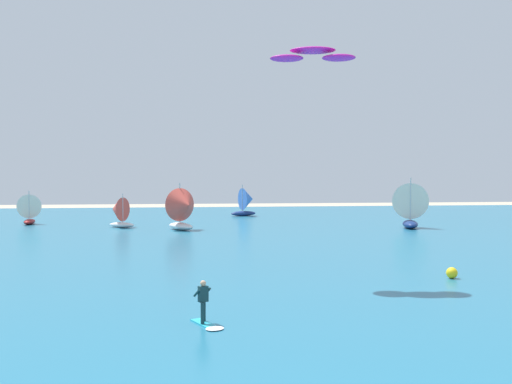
{
  "coord_description": "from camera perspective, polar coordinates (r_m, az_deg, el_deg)",
  "views": [
    {
      "loc": [
        -3.92,
        -7.98,
        5.73
      ],
      "look_at": [
        -0.98,
        15.21,
        5.08
      ],
      "focal_mm": 39.01,
      "sensor_mm": 36.0,
      "label": 1
    }
  ],
  "objects": [
    {
      "name": "sailboat_center_horizon",
      "position": [
        71.35,
        -22.15,
        -1.6
      ],
      "size": [
        2.9,
        3.41,
        3.97
      ],
      "color": "maroon",
      "rests_on": "ocean"
    },
    {
      "name": "kitesurfer",
      "position": [
        21.62,
        -5.21,
        -11.87
      ],
      "size": [
        1.33,
        2.01,
        1.67
      ],
      "color": "#26B2CC",
      "rests_on": "ocean"
    },
    {
      "name": "sailboat_trailing",
      "position": [
        63.84,
        15.5,
        -1.26
      ],
      "size": [
        4.36,
        4.93,
        5.54
      ],
      "color": "navy",
      "rests_on": "ocean"
    },
    {
      "name": "sailboat_far_left",
      "position": [
        79.89,
        -0.94,
        -0.98
      ],
      "size": [
        4.01,
        3.55,
        4.51
      ],
      "color": "navy",
      "rests_on": "ocean"
    },
    {
      "name": "sailboat_outermost",
      "position": [
        63.47,
        -13.94,
        -2.0
      ],
      "size": [
        3.37,
        3.01,
        3.76
      ],
      "color": "white",
      "rests_on": "ocean"
    },
    {
      "name": "kite",
      "position": [
        31.15,
        5.83,
        13.81
      ],
      "size": [
        4.83,
        2.28,
        0.7
      ],
      "color": "#B21999"
    },
    {
      "name": "marker_buoy",
      "position": [
        32.86,
        19.44,
        -7.82
      ],
      "size": [
        0.62,
        0.62,
        0.62
      ],
      "primitive_type": "sphere",
      "color": "yellow",
      "rests_on": "ocean"
    },
    {
      "name": "sailboat_leading",
      "position": [
        58.7,
        -7.43,
        -1.71
      ],
      "size": [
        4.06,
        4.47,
        4.97
      ],
      "color": "white",
      "rests_on": "ocean"
    },
    {
      "name": "ocean",
      "position": [
        58.92,
        -3.39,
        -3.96
      ],
      "size": [
        160.0,
        90.0,
        0.1
      ],
      "primitive_type": "cube",
      "color": "#236B89",
      "rests_on": "ground"
    }
  ]
}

